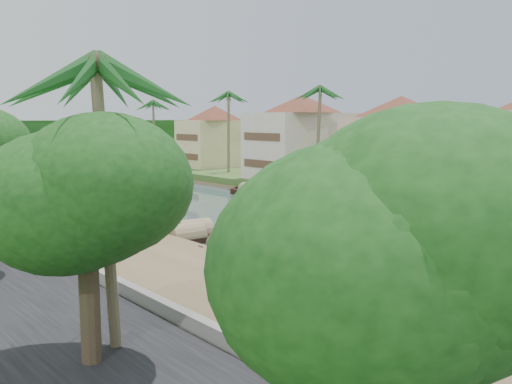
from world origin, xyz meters
TOP-DOWN VIEW (x-y plane):
  - ground at (0.00, 0.00)m, footprint 220.00×220.00m
  - left_bank at (-16.00, 20.00)m, footprint 10.00×180.00m
  - right_bank at (19.00, 20.00)m, footprint 16.00×180.00m
  - far_right_fill at (56.00, 20.00)m, footprint 60.00×220.00m
  - bridge at (0.00, 72.00)m, footprint 28.00×4.00m
  - building_mid at (19.99, 14.00)m, footprint 14.11×14.11m
  - building_far at (18.99, 28.00)m, footprint 15.59×15.59m
  - building_distant at (19.99, 48.00)m, footprint 12.62×12.62m
  - sampan_1 at (-9.97, -10.98)m, footprint 8.68×3.63m
  - sampan_2 at (-8.97, -7.86)m, footprint 9.67×4.67m
  - sampan_3 at (-9.87, -5.20)m, footprint 8.77×3.76m
  - sampan_4 at (-10.44, 0.65)m, footprint 7.08×1.93m
  - sampan_5 at (-8.33, 3.08)m, footprint 6.70×3.70m
  - sampan_6 at (-9.51, 5.14)m, footprint 6.71×2.04m
  - sampan_7 at (-9.72, 9.70)m, footprint 7.24×1.82m
  - sampan_8 at (-8.75, 10.18)m, footprint 7.07×2.66m
  - sampan_9 at (-9.26, 20.33)m, footprint 9.03×3.00m
  - sampan_10 at (-9.21, 20.20)m, footprint 7.93×2.71m
  - sampan_11 at (-8.58, 21.14)m, footprint 8.60×6.24m
  - sampan_12 at (-8.25, 28.80)m, footprint 8.83×2.26m
  - sampan_13 at (-9.41, 32.37)m, footprint 8.16×2.20m
  - sampan_15 at (9.63, 4.57)m, footprint 2.37×6.55m
  - sampan_16 at (8.87, 25.56)m, footprint 2.09×8.26m
  - canoe_1 at (-6.41, 2.05)m, footprint 4.49×2.86m
  - canoe_2 at (-10.26, 21.21)m, footprint 4.48×2.79m
  - palm_1 at (16.00, 5.67)m, footprint 3.20×3.20m
  - palm_2 at (15.00, 21.40)m, footprint 3.20×3.20m
  - palm_3 at (16.00, 39.20)m, footprint 3.20×3.20m
  - palm_4 at (-23.00, -6.87)m, footprint 3.20×3.20m
  - palm_7 at (14.00, 55.89)m, footprint 3.20×3.20m
  - tree_0 at (-24.00, -18.36)m, footprint 4.46×4.46m
  - tree_1 at (-24.00, -7.49)m, footprint 5.08×5.08m
  - tree_6 at (24.00, 30.19)m, footprint 4.18×4.18m
  - person_near at (-14.08, -2.97)m, footprint 0.72×0.61m
  - person_far at (-17.12, 11.08)m, footprint 0.95×0.88m

SIDE VIEW (x-z plane):
  - ground at x=0.00m, z-range 0.00..0.00m
  - canoe_2 at x=-10.26m, z-range -0.24..0.44m
  - canoe_1 at x=-6.41m, z-range -0.28..0.48m
  - left_bank at x=-16.00m, z-range 0.00..0.80m
  - sampan_15 at x=9.63m, z-range -0.49..1.30m
  - sampan_7 at x=-9.72m, z-range -0.57..1.39m
  - sampan_16 at x=8.87m, z-range -0.60..1.42m
  - sampan_6 at x=-9.51m, z-range -0.60..1.42m
  - sampan_4 at x=-10.44m, z-range -0.60..1.43m
  - sampan_12 at x=-8.25m, z-range -0.63..1.46m
  - sampan_5 at x=-8.33m, z-range -0.64..1.47m
  - sampan_10 at x=-9.21m, z-range -0.66..1.49m
  - sampan_8 at x=-8.75m, z-range -0.66..1.49m
  - sampan_13 at x=-9.41m, z-range -0.69..1.52m
  - sampan_9 at x=-9.26m, z-range -0.70..1.54m
  - sampan_3 at x=-9.87m, z-range -0.73..1.57m
  - sampan_2 at x=-8.97m, z-range -0.81..1.66m
  - sampan_1 at x=-9.97m, z-range -0.82..1.66m
  - sampan_11 at x=-8.58m, z-range -0.83..1.67m
  - far_right_fill at x=56.00m, z-range 0.00..1.15m
  - right_bank at x=19.00m, z-range 0.00..1.20m
  - person_far at x=-17.12m, z-range 0.80..2.37m
  - person_near at x=-14.08m, z-range 0.80..2.48m
  - bridge at x=0.00m, z-range 0.52..2.92m
  - building_distant at x=19.99m, z-range 1.28..10.48m
  - tree_6 at x=24.00m, z-range 2.70..9.35m
  - building_mid at x=19.99m, z-range 1.28..10.98m
  - tree_1 at x=-24.00m, z-range 2.81..9.96m
  - building_far at x=18.99m, z-range 1.28..11.48m
  - tree_0 at x=-24.00m, z-range 3.06..10.26m
  - palm_1 at x=16.00m, z-range 4.40..14.24m
  - palm_4 at x=-23.00m, z-range 4.86..15.27m
  - palm_7 at x=14.00m, z-range 5.12..16.51m
  - palm_2 at x=15.00m, z-range 5.49..17.70m
  - palm_3 at x=16.00m, z-range 5.50..17.73m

